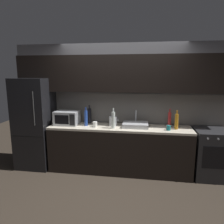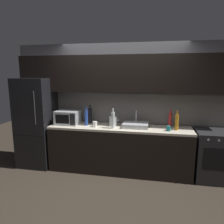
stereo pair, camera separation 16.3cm
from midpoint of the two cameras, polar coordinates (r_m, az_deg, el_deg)
name	(u,v)px [view 1 (the left image)]	position (r m, az deg, el deg)	size (l,w,h in m)	color
ground_plane	(113,196)	(3.55, -1.27, -22.01)	(10.00, 10.00, 0.00)	#2D261E
back_wall	(121,92)	(4.19, 1.45, 5.63)	(4.46, 0.44, 2.50)	slate
counter_run	(119,149)	(4.15, 0.85, -10.05)	(2.72, 0.60, 0.90)	black
refrigerator	(35,123)	(4.57, -21.30, -2.83)	(0.68, 0.69, 1.82)	black
oven_range	(211,154)	(4.28, 24.42, -10.37)	(0.60, 0.62, 0.90)	#232326
microwave	(67,118)	(4.26, -13.33, -1.57)	(0.46, 0.35, 0.27)	#A8AAAF
sink_basin	(135,125)	(4.00, 5.29, -3.50)	(0.48, 0.38, 0.30)	#ADAFB5
kettle	(113,121)	(4.06, -0.86, -2.50)	(0.19, 0.16, 0.21)	#B7BABF
wine_bottle_red	(169,119)	(4.10, 14.38, -1.95)	(0.06, 0.06, 0.35)	#A82323
wine_bottle_amber	(176,121)	(3.95, 16.13, -2.51)	(0.06, 0.06, 0.35)	#B27019
wine_bottle_clear	(113,120)	(3.86, -0.87, -2.18)	(0.07, 0.07, 0.38)	silver
wine_bottle_dark	(89,116)	(4.28, -7.28, -0.97)	(0.08, 0.08, 0.38)	black
wine_bottle_blue	(86,118)	(4.09, -8.28, -1.64)	(0.06, 0.06, 0.37)	#234299
mug_white	(95,124)	(3.99, -5.84, -3.39)	(0.08, 0.08, 0.10)	silver
mug_teal	(169,128)	(3.86, 14.08, -4.24)	(0.07, 0.07, 0.09)	#19666B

